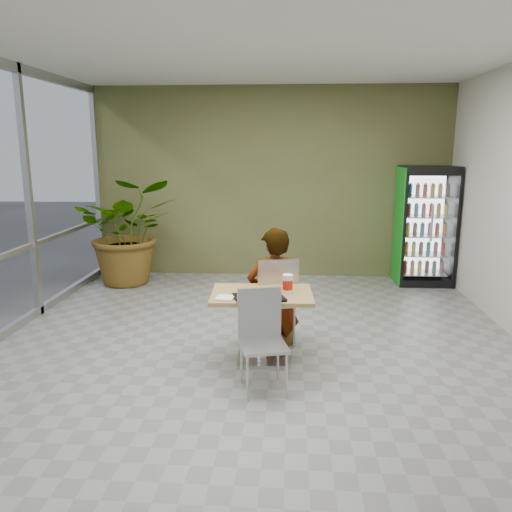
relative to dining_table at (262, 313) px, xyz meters
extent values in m
plane|color=gray|center=(-0.07, 0.16, -0.54)|extent=(7.00, 7.00, 0.00)
cube|color=tan|center=(0.00, 0.00, 0.19)|extent=(1.05, 0.76, 0.04)
cylinder|color=#A6A8AA|center=(0.00, 0.00, -0.18)|extent=(0.10, 0.10, 0.71)
cube|color=#A6A8AA|center=(0.00, 0.00, -0.52)|extent=(0.53, 0.43, 0.04)
cube|color=#A6A8AA|center=(0.10, 0.56, -0.06)|extent=(0.55, 0.55, 0.03)
cube|color=#A6A8AA|center=(0.16, 0.35, 0.21)|extent=(0.44, 0.15, 0.53)
cylinder|color=#A6A8AA|center=(0.24, 0.80, -0.30)|extent=(0.03, 0.03, 0.48)
cylinder|color=#A6A8AA|center=(-0.13, 0.70, -0.30)|extent=(0.03, 0.03, 0.48)
cylinder|color=#A6A8AA|center=(0.34, 0.42, -0.30)|extent=(0.03, 0.03, 0.48)
cylinder|color=#A6A8AA|center=(-0.03, 0.33, -0.30)|extent=(0.03, 0.03, 0.48)
cube|color=#A6A8AA|center=(0.05, -0.63, -0.10)|extent=(0.50, 0.50, 0.03)
cube|color=#A6A8AA|center=(0.00, -0.44, 0.15)|extent=(0.40, 0.13, 0.49)
cylinder|color=#A6A8AA|center=(-0.08, -0.84, -0.32)|extent=(0.02, 0.02, 0.44)
cylinder|color=#A6A8AA|center=(0.26, -0.76, -0.32)|extent=(0.02, 0.02, 0.44)
cylinder|color=#A6A8AA|center=(-0.16, -0.50, -0.32)|extent=(0.02, 0.02, 0.44)
cylinder|color=#A6A8AA|center=(0.18, -0.42, -0.32)|extent=(0.02, 0.02, 0.44)
imported|color=black|center=(0.10, 0.51, -0.02)|extent=(0.69, 0.53, 1.64)
cylinder|color=white|center=(-0.05, 0.03, 0.22)|extent=(0.21, 0.21, 0.01)
cylinder|color=white|center=(0.26, 0.02, 0.30)|extent=(0.10, 0.10, 0.18)
cylinder|color=red|center=(0.26, 0.02, 0.30)|extent=(0.10, 0.10, 0.10)
cylinder|color=white|center=(0.26, 0.02, 0.40)|extent=(0.11, 0.11, 0.01)
cube|color=white|center=(-0.34, -0.24, 0.22)|extent=(0.19, 0.19, 0.02)
cube|color=black|center=(-0.02, -0.21, 0.23)|extent=(0.56, 0.47, 0.03)
cube|color=black|center=(2.47, 3.29, 0.42)|extent=(0.86, 0.68, 1.91)
cube|color=green|center=(2.03, 3.29, 0.42)|extent=(0.02, 0.65, 1.87)
cube|color=silver|center=(2.47, 2.96, 0.44)|extent=(0.69, 0.02, 1.53)
imported|color=#2F6628|center=(-2.34, 2.98, 0.32)|extent=(1.89, 1.76, 1.72)
camera|label=1|loc=(0.27, -4.86, 1.66)|focal=35.00mm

